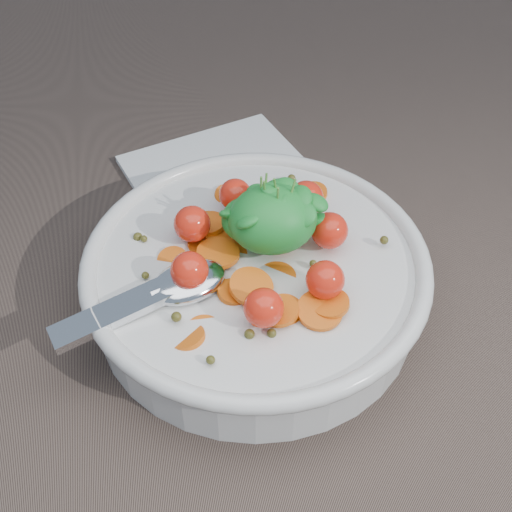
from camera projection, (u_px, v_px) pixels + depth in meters
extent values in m
plane|color=brown|center=(270.00, 324.00, 0.53)|extent=(6.00, 6.00, 0.00)
cylinder|color=silver|center=(256.00, 282.00, 0.53)|extent=(0.27, 0.27, 0.05)
torus|color=silver|center=(256.00, 260.00, 0.51)|extent=(0.28, 0.28, 0.01)
cylinder|color=silver|center=(256.00, 300.00, 0.55)|extent=(0.13, 0.13, 0.01)
cylinder|color=brown|center=(256.00, 282.00, 0.53)|extent=(0.24, 0.24, 0.04)
cylinder|color=orange|center=(187.00, 338.00, 0.46)|extent=(0.03, 0.03, 0.02)
cylinder|color=orange|center=(263.00, 237.00, 0.53)|extent=(0.04, 0.04, 0.01)
cylinder|color=orange|center=(313.00, 193.00, 0.57)|extent=(0.03, 0.03, 0.01)
cylinder|color=orange|center=(231.00, 256.00, 0.52)|extent=(0.04, 0.04, 0.01)
cylinder|color=orange|center=(268.00, 213.00, 0.56)|extent=(0.05, 0.05, 0.01)
cylinder|color=orange|center=(222.00, 236.00, 0.53)|extent=(0.04, 0.04, 0.01)
cylinder|color=orange|center=(279.00, 241.00, 0.52)|extent=(0.04, 0.04, 0.01)
cylinder|color=orange|center=(205.00, 259.00, 0.52)|extent=(0.04, 0.04, 0.01)
cylinder|color=orange|center=(279.00, 311.00, 0.47)|extent=(0.04, 0.04, 0.01)
cylinder|color=orange|center=(229.00, 197.00, 0.57)|extent=(0.03, 0.03, 0.02)
cylinder|color=orange|center=(277.00, 278.00, 0.50)|extent=(0.04, 0.04, 0.01)
cylinder|color=orange|center=(331.00, 304.00, 0.47)|extent=(0.04, 0.04, 0.01)
cylinder|color=orange|center=(320.00, 310.00, 0.47)|extent=(0.04, 0.04, 0.01)
cylinder|color=orange|center=(207.00, 246.00, 0.53)|extent=(0.04, 0.04, 0.01)
cylinder|color=orange|center=(218.00, 253.00, 0.51)|extent=(0.05, 0.05, 0.01)
cylinder|color=orange|center=(206.00, 224.00, 0.54)|extent=(0.04, 0.04, 0.01)
cylinder|color=orange|center=(284.00, 209.00, 0.55)|extent=(0.05, 0.05, 0.02)
cylinder|color=orange|center=(251.00, 286.00, 0.48)|extent=(0.04, 0.04, 0.02)
cylinder|color=orange|center=(285.00, 310.00, 0.48)|extent=(0.04, 0.04, 0.01)
cylinder|color=orange|center=(305.00, 223.00, 0.55)|extent=(0.03, 0.03, 0.01)
cylinder|color=orange|center=(204.00, 332.00, 0.47)|extent=(0.03, 0.03, 0.01)
cylinder|color=orange|center=(173.00, 260.00, 0.51)|extent=(0.04, 0.03, 0.01)
cylinder|color=orange|center=(234.00, 292.00, 0.49)|extent=(0.03, 0.03, 0.01)
sphere|color=#484418|center=(266.00, 289.00, 0.49)|extent=(0.01, 0.01, 0.01)
sphere|color=#484418|center=(211.00, 360.00, 0.44)|extent=(0.01, 0.01, 0.01)
sphere|color=#484418|center=(272.00, 333.00, 0.46)|extent=(0.01, 0.01, 0.01)
sphere|color=#484418|center=(145.00, 275.00, 0.50)|extent=(0.01, 0.01, 0.01)
sphere|color=#484418|center=(144.00, 239.00, 0.53)|extent=(0.01, 0.01, 0.01)
sphere|color=#484418|center=(384.00, 240.00, 0.52)|extent=(0.01, 0.01, 0.01)
sphere|color=#484418|center=(254.00, 233.00, 0.54)|extent=(0.01, 0.01, 0.01)
sphere|color=#484418|center=(249.00, 334.00, 0.46)|extent=(0.01, 0.01, 0.01)
sphere|color=#484418|center=(279.00, 209.00, 0.56)|extent=(0.01, 0.01, 0.01)
sphere|color=#484418|center=(215.00, 255.00, 0.51)|extent=(0.01, 0.01, 0.01)
sphere|color=#484418|center=(138.00, 237.00, 0.53)|extent=(0.01, 0.01, 0.01)
sphere|color=#484418|center=(247.00, 227.00, 0.54)|extent=(0.01, 0.01, 0.01)
sphere|color=#484418|center=(304.00, 188.00, 0.57)|extent=(0.01, 0.01, 0.01)
sphere|color=#484418|center=(291.00, 178.00, 0.58)|extent=(0.01, 0.01, 0.01)
sphere|color=#484418|center=(222.00, 283.00, 0.49)|extent=(0.01, 0.01, 0.01)
sphere|color=#484418|center=(291.00, 212.00, 0.55)|extent=(0.01, 0.01, 0.01)
sphere|color=#484418|center=(318.00, 305.00, 0.48)|extent=(0.01, 0.01, 0.01)
sphere|color=#484418|center=(136.00, 306.00, 0.48)|extent=(0.01, 0.01, 0.01)
sphere|color=#484418|center=(313.00, 264.00, 0.50)|extent=(0.01, 0.01, 0.01)
sphere|color=#484418|center=(176.00, 317.00, 0.46)|extent=(0.01, 0.01, 0.01)
sphere|color=red|center=(330.00, 231.00, 0.51)|extent=(0.03, 0.03, 0.03)
sphere|color=red|center=(306.00, 198.00, 0.54)|extent=(0.03, 0.03, 0.03)
sphere|color=red|center=(235.00, 195.00, 0.54)|extent=(0.03, 0.03, 0.03)
sphere|color=red|center=(192.00, 224.00, 0.52)|extent=(0.03, 0.03, 0.03)
sphere|color=red|center=(189.00, 270.00, 0.48)|extent=(0.03, 0.03, 0.03)
sphere|color=red|center=(264.00, 308.00, 0.45)|extent=(0.03, 0.03, 0.03)
sphere|color=red|center=(325.00, 280.00, 0.47)|extent=(0.03, 0.03, 0.03)
ellipsoid|color=#208D30|center=(273.00, 219.00, 0.50)|extent=(0.07, 0.06, 0.05)
ellipsoid|color=#208D30|center=(247.00, 219.00, 0.51)|extent=(0.04, 0.04, 0.03)
ellipsoid|color=#208D30|center=(231.00, 214.00, 0.50)|extent=(0.03, 0.03, 0.03)
ellipsoid|color=#208D30|center=(249.00, 220.00, 0.48)|extent=(0.03, 0.03, 0.02)
ellipsoid|color=#208D30|center=(287.00, 187.00, 0.50)|extent=(0.03, 0.03, 0.02)
ellipsoid|color=#208D30|center=(316.00, 203.00, 0.49)|extent=(0.03, 0.03, 0.01)
ellipsoid|color=#208D30|center=(302.00, 215.00, 0.48)|extent=(0.03, 0.03, 0.02)
ellipsoid|color=#208D30|center=(298.00, 211.00, 0.50)|extent=(0.04, 0.04, 0.02)
ellipsoid|color=#208D30|center=(273.00, 206.00, 0.49)|extent=(0.02, 0.02, 0.01)
ellipsoid|color=#208D30|center=(300.00, 198.00, 0.49)|extent=(0.02, 0.03, 0.02)
ellipsoid|color=#208D30|center=(265.00, 199.00, 0.50)|extent=(0.03, 0.03, 0.02)
ellipsoid|color=#208D30|center=(245.00, 229.00, 0.49)|extent=(0.02, 0.02, 0.02)
ellipsoid|color=#208D30|center=(276.00, 201.00, 0.48)|extent=(0.03, 0.02, 0.02)
ellipsoid|color=#208D30|center=(257.00, 191.00, 0.50)|extent=(0.02, 0.02, 0.01)
ellipsoid|color=#208D30|center=(304.00, 200.00, 0.50)|extent=(0.02, 0.03, 0.01)
ellipsoid|color=#208D30|center=(275.00, 187.00, 0.50)|extent=(0.02, 0.02, 0.01)
ellipsoid|color=#208D30|center=(263.00, 204.00, 0.49)|extent=(0.02, 0.03, 0.02)
ellipsoid|color=#208D30|center=(280.00, 207.00, 0.50)|extent=(0.02, 0.02, 0.02)
ellipsoid|color=#208D30|center=(315.00, 219.00, 0.51)|extent=(0.03, 0.03, 0.02)
ellipsoid|color=#208D30|center=(258.00, 223.00, 0.50)|extent=(0.03, 0.03, 0.02)
ellipsoid|color=#208D30|center=(271.00, 190.00, 0.49)|extent=(0.03, 0.02, 0.01)
ellipsoid|color=#208D30|center=(288.00, 215.00, 0.49)|extent=(0.03, 0.03, 0.02)
ellipsoid|color=#208D30|center=(286.00, 209.00, 0.49)|extent=(0.03, 0.03, 0.03)
ellipsoid|color=#208D30|center=(271.00, 235.00, 0.48)|extent=(0.03, 0.03, 0.03)
ellipsoid|color=#208D30|center=(276.00, 195.00, 0.49)|extent=(0.03, 0.03, 0.01)
ellipsoid|color=#208D30|center=(267.00, 219.00, 0.49)|extent=(0.03, 0.03, 0.03)
cylinder|color=#4C8C33|center=(277.00, 211.00, 0.49)|extent=(0.00, 0.00, 0.05)
cylinder|color=#4C8C33|center=(261.00, 201.00, 0.50)|extent=(0.00, 0.00, 0.05)
cylinder|color=#4C8C33|center=(264.00, 202.00, 0.49)|extent=(0.01, 0.02, 0.04)
cylinder|color=#4C8C33|center=(287.00, 207.00, 0.49)|extent=(0.02, 0.01, 0.04)
cylinder|color=#4C8C33|center=(278.00, 200.00, 0.50)|extent=(0.01, 0.00, 0.05)
cylinder|color=#4C8C33|center=(266.00, 202.00, 0.49)|extent=(0.01, 0.01, 0.05)
ellipsoid|color=silver|center=(188.00, 282.00, 0.49)|extent=(0.07, 0.06, 0.02)
cube|color=silver|center=(128.00, 306.00, 0.47)|extent=(0.12, 0.06, 0.02)
cylinder|color=silver|center=(165.00, 290.00, 0.48)|extent=(0.02, 0.02, 0.01)
cube|color=white|center=(221.00, 175.00, 0.67)|extent=(0.21, 0.20, 0.01)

